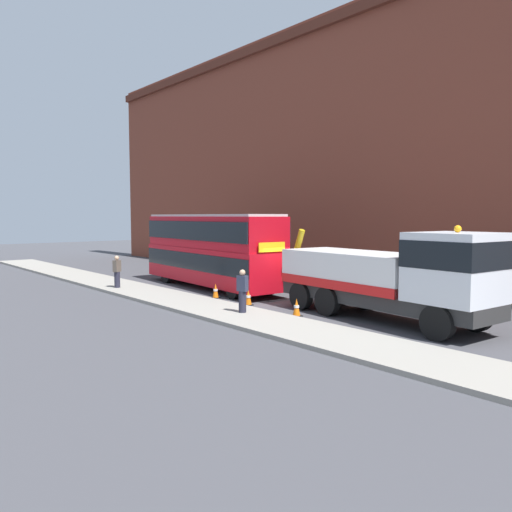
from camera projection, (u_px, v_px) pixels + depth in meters
name	position (u px, v px, depth m)	size (l,w,h in m)	color
ground_plane	(292.00, 301.00, 23.33)	(120.00, 120.00, 0.00)	#424247
near_kerb	(219.00, 311.00, 20.62)	(60.00, 2.80, 0.15)	gray
building_facade	(388.00, 141.00, 27.39)	(60.00, 1.50, 16.00)	brown
recovery_tow_truck	(390.00, 275.00, 18.72)	(10.22, 3.32, 3.67)	#2D2D2D
double_decker_bus	(211.00, 248.00, 27.58)	(11.17, 3.39, 4.06)	#B70C19
pedestrian_onlooker	(117.00, 272.00, 26.69)	(0.41, 0.47, 1.71)	#232333
pedestrian_bystander	(242.00, 292.00, 19.80)	(0.46, 0.38, 1.71)	#232333
traffic_cone_near_bus	(216.00, 291.00, 24.19)	(0.36, 0.36, 0.72)	orange
traffic_cone_midway	(248.00, 298.00, 22.25)	(0.36, 0.36, 0.72)	orange
traffic_cone_near_truck	(297.00, 308.00, 19.79)	(0.36, 0.36, 0.72)	orange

